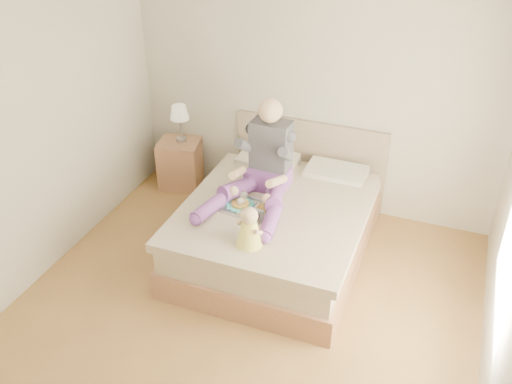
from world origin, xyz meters
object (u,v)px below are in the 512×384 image
(bed, at_px, (280,223))
(tray, at_px, (248,207))
(baby, at_px, (250,230))
(adult, at_px, (263,168))
(nightstand, at_px, (181,164))

(bed, xyz_separation_m, tray, (-0.22, -0.29, 0.32))
(baby, bearing_deg, adult, 125.78)
(nightstand, bearing_deg, bed, -39.09)
(nightstand, bearing_deg, tray, -51.31)
(nightstand, xyz_separation_m, adult, (1.32, -0.74, 0.60))
(nightstand, height_order, baby, baby)
(tray, bearing_deg, nightstand, 148.79)
(bed, xyz_separation_m, nightstand, (-1.53, 0.78, -0.03))
(bed, relative_size, baby, 5.80)
(tray, height_order, baby, baby)
(nightstand, relative_size, adult, 0.50)
(baby, bearing_deg, bed, 111.99)
(adult, xyz_separation_m, baby, (0.19, -0.83, -0.13))
(bed, height_order, tray, bed)
(bed, height_order, adult, adult)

